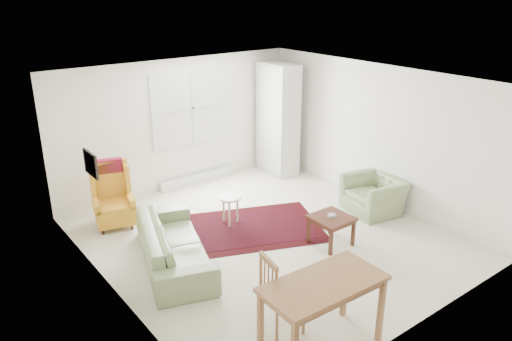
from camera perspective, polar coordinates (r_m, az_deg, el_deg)
room at (r=7.65m, az=0.52°, el=1.29°), size 5.04×5.54×2.51m
rug at (r=8.25m, az=-1.19°, el=-6.62°), size 2.85×2.37×0.02m
sofa at (r=7.22m, az=-9.44°, el=-7.43°), size 1.46×2.28×0.86m
armchair at (r=8.97m, az=13.32°, el=-2.32°), size 1.01×1.11×0.75m
wingback_chair at (r=8.46m, az=-16.06°, el=-2.80°), size 0.78×0.80×1.09m
coffee_table at (r=7.79m, az=8.55°, el=-6.77°), size 0.58×0.58×0.47m
stool at (r=8.32m, az=-2.97°, el=-4.55°), size 0.44×0.44×0.50m
cabinet at (r=10.36m, az=2.54°, el=5.87°), size 0.52×0.94×2.29m
desk at (r=5.65m, az=7.56°, el=-16.12°), size 1.37×0.72×0.86m
desk_chair at (r=5.84m, az=3.15°, el=-13.79°), size 0.51×0.51×0.99m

